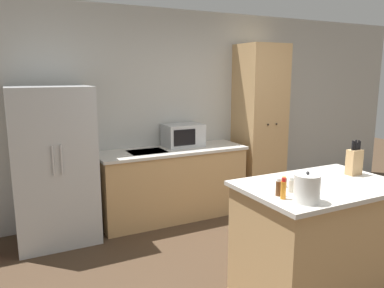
{
  "coord_description": "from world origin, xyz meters",
  "views": [
    {
      "loc": [
        -2.38,
        -2.16,
        1.81
      ],
      "look_at": [
        -0.58,
        1.4,
        1.05
      ],
      "focal_mm": 35.0,
      "sensor_mm": 36.0,
      "label": 1
    }
  ],
  "objects_px": {
    "spice_bottle_short_red": "(291,185)",
    "knife_block": "(354,161)",
    "pantry_cabinet": "(259,125)",
    "kettle": "(307,188)",
    "spice_bottle_tall_dark": "(284,182)",
    "spice_bottle_amber_oil": "(304,186)",
    "refrigerator": "(54,166)",
    "microwave": "(183,135)",
    "spice_bottle_green_herb": "(283,189)",
    "spice_bottle_pale_salt": "(279,188)"
  },
  "relations": [
    {
      "from": "pantry_cabinet",
      "to": "knife_block",
      "type": "bearing_deg",
      "value": -104.7
    },
    {
      "from": "pantry_cabinet",
      "to": "spice_bottle_amber_oil",
      "type": "height_order",
      "value": "pantry_cabinet"
    },
    {
      "from": "spice_bottle_tall_dark",
      "to": "refrigerator",
      "type": "bearing_deg",
      "value": 125.94
    },
    {
      "from": "pantry_cabinet",
      "to": "spice_bottle_amber_oil",
      "type": "distance_m",
      "value": 2.56
    },
    {
      "from": "refrigerator",
      "to": "pantry_cabinet",
      "type": "relative_size",
      "value": 0.77
    },
    {
      "from": "pantry_cabinet",
      "to": "spice_bottle_tall_dark",
      "type": "xyz_separation_m",
      "value": [
        -1.31,
        -2.05,
        -0.11
      ]
    },
    {
      "from": "microwave",
      "to": "spice_bottle_short_red",
      "type": "bearing_deg",
      "value": -95.0
    },
    {
      "from": "spice_bottle_pale_salt",
      "to": "knife_block",
      "type": "bearing_deg",
      "value": 8.94
    },
    {
      "from": "spice_bottle_tall_dark",
      "to": "spice_bottle_pale_salt",
      "type": "distance_m",
      "value": 0.22
    },
    {
      "from": "spice_bottle_short_red",
      "to": "refrigerator",
      "type": "bearing_deg",
      "value": 123.67
    },
    {
      "from": "pantry_cabinet",
      "to": "spice_bottle_short_red",
      "type": "xyz_separation_m",
      "value": [
        -1.34,
        -2.17,
        -0.09
      ]
    },
    {
      "from": "spice_bottle_short_red",
      "to": "knife_block",
      "type": "bearing_deg",
      "value": 9.05
    },
    {
      "from": "refrigerator",
      "to": "kettle",
      "type": "bearing_deg",
      "value": -59.72
    },
    {
      "from": "spice_bottle_amber_oil",
      "to": "kettle",
      "type": "height_order",
      "value": "kettle"
    },
    {
      "from": "spice_bottle_short_red",
      "to": "microwave",
      "type": "bearing_deg",
      "value": 85.0
    },
    {
      "from": "pantry_cabinet",
      "to": "spice_bottle_tall_dark",
      "type": "relative_size",
      "value": 25.84
    },
    {
      "from": "spice_bottle_pale_salt",
      "to": "microwave",
      "type": "bearing_deg",
      "value": 81.69
    },
    {
      "from": "spice_bottle_short_red",
      "to": "spice_bottle_amber_oil",
      "type": "xyz_separation_m",
      "value": [
        0.08,
        -0.05,
        -0.0
      ]
    },
    {
      "from": "spice_bottle_tall_dark",
      "to": "spice_bottle_short_red",
      "type": "bearing_deg",
      "value": -106.51
    },
    {
      "from": "spice_bottle_tall_dark",
      "to": "kettle",
      "type": "distance_m",
      "value": 0.35
    },
    {
      "from": "refrigerator",
      "to": "pantry_cabinet",
      "type": "bearing_deg",
      "value": 1.39
    },
    {
      "from": "pantry_cabinet",
      "to": "kettle",
      "type": "distance_m",
      "value": 2.76
    },
    {
      "from": "spice_bottle_green_herb",
      "to": "kettle",
      "type": "height_order",
      "value": "kettle"
    },
    {
      "from": "pantry_cabinet",
      "to": "spice_bottle_amber_oil",
      "type": "relative_size",
      "value": 21.24
    },
    {
      "from": "knife_block",
      "to": "spice_bottle_short_red",
      "type": "bearing_deg",
      "value": -170.95
    },
    {
      "from": "spice_bottle_amber_oil",
      "to": "kettle",
      "type": "bearing_deg",
      "value": -128.95
    },
    {
      "from": "spice_bottle_tall_dark",
      "to": "spice_bottle_green_herb",
      "type": "xyz_separation_m",
      "value": [
        -0.19,
        -0.21,
        0.03
      ]
    },
    {
      "from": "microwave",
      "to": "refrigerator",
      "type": "bearing_deg",
      "value": -174.76
    },
    {
      "from": "spice_bottle_tall_dark",
      "to": "spice_bottle_amber_oil",
      "type": "distance_m",
      "value": 0.17
    },
    {
      "from": "knife_block",
      "to": "spice_bottle_tall_dark",
      "type": "relative_size",
      "value": 3.62
    },
    {
      "from": "spice_bottle_tall_dark",
      "to": "knife_block",
      "type": "bearing_deg",
      "value": 0.5
    },
    {
      "from": "spice_bottle_pale_salt",
      "to": "kettle",
      "type": "distance_m",
      "value": 0.21
    },
    {
      "from": "spice_bottle_short_red",
      "to": "kettle",
      "type": "bearing_deg",
      "value": -104.02
    },
    {
      "from": "knife_block",
      "to": "spice_bottle_amber_oil",
      "type": "distance_m",
      "value": 0.75
    },
    {
      "from": "microwave",
      "to": "knife_block",
      "type": "distance_m",
      "value": 2.21
    },
    {
      "from": "spice_bottle_amber_oil",
      "to": "kettle",
      "type": "distance_m",
      "value": 0.21
    },
    {
      "from": "pantry_cabinet",
      "to": "spice_bottle_amber_oil",
      "type": "bearing_deg",
      "value": -119.62
    },
    {
      "from": "spice_bottle_tall_dark",
      "to": "spice_bottle_green_herb",
      "type": "relative_size",
      "value": 0.56
    },
    {
      "from": "spice_bottle_short_red",
      "to": "spice_bottle_pale_salt",
      "type": "height_order",
      "value": "spice_bottle_pale_salt"
    },
    {
      "from": "microwave",
      "to": "spice_bottle_pale_salt",
      "type": "height_order",
      "value": "microwave"
    },
    {
      "from": "spice_bottle_tall_dark",
      "to": "spice_bottle_amber_oil",
      "type": "bearing_deg",
      "value": -76.09
    },
    {
      "from": "knife_block",
      "to": "kettle",
      "type": "relative_size",
      "value": 1.43
    },
    {
      "from": "spice_bottle_green_herb",
      "to": "kettle",
      "type": "relative_size",
      "value": 0.71
    },
    {
      "from": "pantry_cabinet",
      "to": "spice_bottle_short_red",
      "type": "relative_size",
      "value": 19.4
    },
    {
      "from": "spice_bottle_pale_salt",
      "to": "kettle",
      "type": "relative_size",
      "value": 0.6
    },
    {
      "from": "pantry_cabinet",
      "to": "kettle",
      "type": "bearing_deg",
      "value": -120.31
    },
    {
      "from": "knife_block",
      "to": "kettle",
      "type": "height_order",
      "value": "knife_block"
    },
    {
      "from": "refrigerator",
      "to": "spice_bottle_pale_salt",
      "type": "relative_size",
      "value": 13.04
    },
    {
      "from": "knife_block",
      "to": "spice_bottle_green_herb",
      "type": "xyz_separation_m",
      "value": [
        -0.96,
        -0.22,
        -0.05
      ]
    },
    {
      "from": "kettle",
      "to": "pantry_cabinet",
      "type": "bearing_deg",
      "value": 59.69
    }
  ]
}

